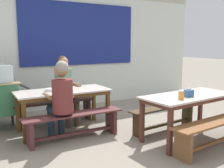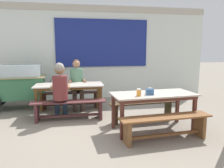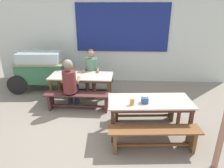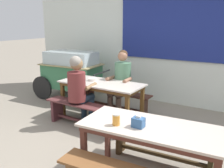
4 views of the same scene
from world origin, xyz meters
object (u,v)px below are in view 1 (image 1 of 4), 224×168
at_px(bench_far_back, 55,108).
at_px(condiment_jar, 181,95).
at_px(dining_table_far, 63,95).
at_px(bench_near_front, 215,130).
at_px(bench_near_back, 164,115).
at_px(soup_bowl, 50,90).
at_px(tissue_box, 189,93).
at_px(dining_table_near, 188,99).
at_px(person_center_facing, 65,86).
at_px(person_left_back_turned, 61,96).
at_px(bench_far_front, 74,122).

bearing_deg(bench_far_back, condiment_jar, -58.89).
distance_m(dining_table_far, bench_near_front, 2.51).
height_order(dining_table_far, bench_near_back, dining_table_far).
relative_size(dining_table_far, soup_bowl, 9.35).
xyz_separation_m(condiment_jar, soup_bowl, (-1.47, 1.58, -0.04)).
relative_size(tissue_box, soup_bowl, 0.76).
xyz_separation_m(dining_table_near, tissue_box, (-0.11, -0.11, 0.13)).
bearing_deg(dining_table_near, person_center_facing, 127.91).
relative_size(dining_table_near, bench_far_back, 1.03).
xyz_separation_m(bench_far_back, bench_near_front, (1.62, -2.37, 0.01)).
bearing_deg(condiment_jar, bench_far_back, 121.11).
bearing_deg(soup_bowl, bench_near_back, -26.72).
relative_size(dining_table_far, bench_far_back, 1.02).
xyz_separation_m(bench_far_back, person_left_back_turned, (-0.19, -0.94, 0.44)).
height_order(bench_near_front, condiment_jar, condiment_jar).
bearing_deg(person_left_back_turned, person_center_facing, 66.77).
bearing_deg(dining_table_far, tissue_box, -44.93).
bearing_deg(bench_far_back, dining_table_far, -90.59).
xyz_separation_m(dining_table_far, bench_far_back, (0.01, 0.50, -0.36)).
bearing_deg(dining_table_far, person_center_facing, 66.32).
xyz_separation_m(person_left_back_turned, condiment_jar, (1.43, -1.11, 0.06)).
bearing_deg(person_left_back_turned, dining_table_far, 67.21).
bearing_deg(bench_far_back, person_left_back_turned, -101.39).
height_order(dining_table_near, bench_near_back, dining_table_near).
bearing_deg(bench_far_front, person_left_back_turned, 160.66).
height_order(tissue_box, soup_bowl, tissue_box).
relative_size(condiment_jar, soup_bowl, 0.76).
height_order(dining_table_near, condiment_jar, condiment_jar).
relative_size(bench_near_front, person_center_facing, 1.25).
distance_m(person_left_back_turned, soup_bowl, 0.47).
bearing_deg(bench_far_back, tissue_box, -53.31).
bearing_deg(condiment_jar, tissue_box, 18.43).
distance_m(bench_near_front, person_left_back_turned, 2.35).
distance_m(dining_table_near, bench_near_back, 0.62).
xyz_separation_m(dining_table_near, person_left_back_turned, (-1.78, 0.93, 0.08)).
distance_m(dining_table_near, tissue_box, 0.20).
distance_m(dining_table_far, person_left_back_turned, 0.48).
height_order(bench_far_back, tissue_box, tissue_box).
bearing_deg(bench_near_back, tissue_box, -97.10).
relative_size(bench_near_back, person_left_back_turned, 1.16).
xyz_separation_m(dining_table_far, soup_bowl, (-0.22, 0.03, 0.10)).
bearing_deg(bench_near_back, bench_far_back, 138.50).
relative_size(bench_near_back, tissue_box, 11.21).
bearing_deg(dining_table_near, tissue_box, -136.94).
bearing_deg(person_left_back_turned, condiment_jar, -37.88).
relative_size(person_left_back_turned, soup_bowl, 7.39).
height_order(dining_table_near, bench_far_front, dining_table_near).
height_order(bench_far_back, person_left_back_turned, person_left_back_turned).
relative_size(bench_far_back, person_left_back_turned, 1.24).
distance_m(bench_far_back, bench_far_front, 1.01).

